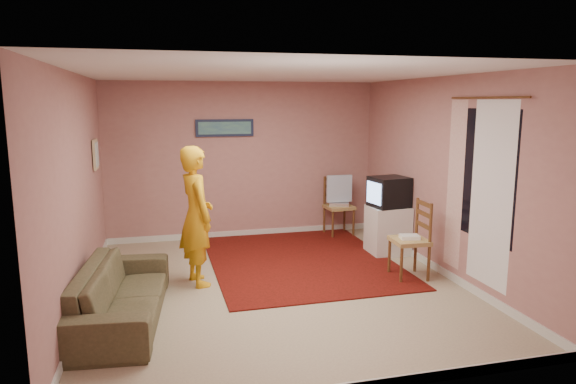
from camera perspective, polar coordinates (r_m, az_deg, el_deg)
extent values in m
plane|color=tan|center=(6.53, -1.30, -10.39)|extent=(5.00, 5.00, 0.00)
cube|color=#A6726D|center=(8.63, -5.01, 3.49)|extent=(4.50, 0.02, 2.60)
cube|color=#A6726D|center=(3.85, 6.92, -4.78)|extent=(4.50, 0.02, 2.60)
cube|color=#A6726D|center=(6.12, -22.38, 0.07)|extent=(0.02, 5.00, 2.60)
cube|color=#A6726D|center=(7.04, 16.84, 1.61)|extent=(0.02, 5.00, 2.60)
cube|color=silver|center=(6.13, -1.39, 13.04)|extent=(4.50, 5.00, 0.02)
cube|color=silver|center=(8.85, -4.88, -4.58)|extent=(4.50, 0.02, 0.10)
cube|color=silver|center=(6.43, -21.53, -10.96)|extent=(0.02, 5.00, 0.10)
cube|color=silver|center=(7.31, 16.27, -8.13)|extent=(0.02, 5.00, 0.10)
cube|color=black|center=(6.26, 21.06, 1.76)|extent=(0.01, 1.10, 1.50)
cube|color=white|center=(6.17, 21.63, -0.28)|extent=(0.01, 0.75, 2.10)
cube|color=beige|center=(6.73, 18.08, 0.75)|extent=(0.01, 0.35, 2.10)
cylinder|color=brown|center=(6.18, 21.23, 9.75)|extent=(0.02, 1.40, 0.02)
cube|color=#121932|center=(8.51, -7.04, 7.08)|extent=(0.95, 0.03, 0.28)
cube|color=navy|center=(8.49, -7.03, 7.08)|extent=(0.86, 0.01, 0.20)
cube|color=#C5B587|center=(7.65, -20.61, 3.94)|extent=(0.03, 0.38, 0.42)
cube|color=#B3C1C4|center=(7.65, -20.46, 3.94)|extent=(0.01, 0.30, 0.34)
cube|color=#320A05|center=(7.50, 1.40, -7.59)|extent=(2.57, 3.20, 0.02)
cube|color=silver|center=(7.92, 11.03, -4.16)|extent=(0.57, 0.52, 0.72)
cube|color=black|center=(7.80, 11.17, 0.02)|extent=(0.58, 0.54, 0.45)
cube|color=#8CB2F2|center=(7.66, 9.54, -0.11)|extent=(0.07, 0.37, 0.32)
cube|color=tan|center=(8.87, 5.69, -1.68)|extent=(0.49, 0.47, 0.05)
cube|color=brown|center=(8.82, 5.71, -0.03)|extent=(0.45, 0.08, 0.52)
cube|color=silver|center=(8.86, 5.69, -1.33)|extent=(0.39, 0.34, 0.06)
cube|color=#83A6D6|center=(8.81, 5.72, 0.38)|extent=(0.44, 0.06, 0.46)
cube|color=tan|center=(6.87, 13.34, -5.29)|extent=(0.46, 0.48, 0.05)
cube|color=brown|center=(6.81, 13.43, -3.16)|extent=(0.07, 0.46, 0.53)
cube|color=white|center=(6.86, 13.36, -4.88)|extent=(0.27, 0.21, 0.05)
imported|color=brown|center=(5.74, -18.03, -10.65)|extent=(1.00, 2.11, 0.60)
imported|color=gold|center=(6.48, -10.14, -2.63)|extent=(0.57, 0.72, 1.75)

